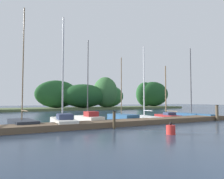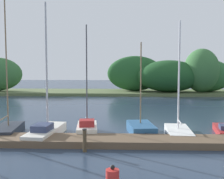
{
  "view_description": "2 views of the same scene",
  "coord_description": "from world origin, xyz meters",
  "px_view_note": "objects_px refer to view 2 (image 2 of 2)",
  "views": [
    {
      "loc": [
        -6.33,
        -1.74,
        1.71
      ],
      "look_at": [
        1.14,
        11.89,
        2.55
      ],
      "focal_mm": 33.78,
      "sensor_mm": 36.0,
      "label": 1
    },
    {
      "loc": [
        1.84,
        -2.71,
        3.94
      ],
      "look_at": [
        1.28,
        11.73,
        2.75
      ],
      "focal_mm": 43.94,
      "sensor_mm": 36.0,
      "label": 2
    }
  ],
  "objects_px": {
    "sailboat_5": "(141,128)",
    "channel_buoy_0": "(112,176)",
    "sailboat_2": "(8,129)",
    "sailboat_3": "(47,130)",
    "mooring_piling_1": "(85,140)",
    "sailboat_4": "(87,128)",
    "sailboat_6": "(178,129)"
  },
  "relations": [
    {
      "from": "mooring_piling_1",
      "to": "channel_buoy_0",
      "type": "height_order",
      "value": "mooring_piling_1"
    },
    {
      "from": "sailboat_3",
      "to": "sailboat_2",
      "type": "bearing_deg",
      "value": 81.44
    },
    {
      "from": "sailboat_3",
      "to": "mooring_piling_1",
      "type": "bearing_deg",
      "value": -130.35
    },
    {
      "from": "sailboat_4",
      "to": "sailboat_6",
      "type": "xyz_separation_m",
      "value": [
        5.33,
        0.05,
        -0.07
      ]
    },
    {
      "from": "sailboat_6",
      "to": "channel_buoy_0",
      "type": "bearing_deg",
      "value": 155.21
    },
    {
      "from": "sailboat_4",
      "to": "sailboat_2",
      "type": "bearing_deg",
      "value": 85.92
    },
    {
      "from": "sailboat_5",
      "to": "mooring_piling_1",
      "type": "xyz_separation_m",
      "value": [
        -2.84,
        -3.72,
        0.22
      ]
    },
    {
      "from": "sailboat_2",
      "to": "sailboat_4",
      "type": "height_order",
      "value": "sailboat_2"
    },
    {
      "from": "sailboat_2",
      "to": "sailboat_6",
      "type": "xyz_separation_m",
      "value": [
        9.97,
        0.27,
        -0.02
      ]
    },
    {
      "from": "sailboat_3",
      "to": "sailboat_6",
      "type": "relative_size",
      "value": 1.14
    },
    {
      "from": "sailboat_2",
      "to": "sailboat_4",
      "type": "relative_size",
      "value": 1.23
    },
    {
      "from": "sailboat_4",
      "to": "sailboat_3",
      "type": "bearing_deg",
      "value": 103.81
    },
    {
      "from": "sailboat_3",
      "to": "mooring_piling_1",
      "type": "height_order",
      "value": "sailboat_3"
    },
    {
      "from": "sailboat_6",
      "to": "sailboat_5",
      "type": "bearing_deg",
      "value": 85.18
    },
    {
      "from": "sailboat_5",
      "to": "mooring_piling_1",
      "type": "relative_size",
      "value": 5.03
    },
    {
      "from": "sailboat_2",
      "to": "mooring_piling_1",
      "type": "bearing_deg",
      "value": -129.11
    },
    {
      "from": "sailboat_2",
      "to": "sailboat_5",
      "type": "relative_size",
      "value": 1.46
    },
    {
      "from": "sailboat_2",
      "to": "sailboat_4",
      "type": "distance_m",
      "value": 4.64
    },
    {
      "from": "sailboat_4",
      "to": "channel_buoy_0",
      "type": "relative_size",
      "value": 10.16
    },
    {
      "from": "sailboat_5",
      "to": "sailboat_6",
      "type": "relative_size",
      "value": 0.82
    },
    {
      "from": "sailboat_4",
      "to": "mooring_piling_1",
      "type": "relative_size",
      "value": 5.94
    },
    {
      "from": "sailboat_5",
      "to": "mooring_piling_1",
      "type": "bearing_deg",
      "value": 134.96
    },
    {
      "from": "mooring_piling_1",
      "to": "channel_buoy_0",
      "type": "relative_size",
      "value": 1.71
    },
    {
      "from": "sailboat_2",
      "to": "sailboat_5",
      "type": "xyz_separation_m",
      "value": [
        7.8,
        0.56,
        -0.01
      ]
    },
    {
      "from": "sailboat_5",
      "to": "channel_buoy_0",
      "type": "height_order",
      "value": "sailboat_5"
    },
    {
      "from": "sailboat_5",
      "to": "mooring_piling_1",
      "type": "height_order",
      "value": "sailboat_5"
    },
    {
      "from": "sailboat_6",
      "to": "channel_buoy_0",
      "type": "xyz_separation_m",
      "value": [
        -3.58,
        -6.81,
        -0.06
      ]
    },
    {
      "from": "mooring_piling_1",
      "to": "sailboat_5",
      "type": "bearing_deg",
      "value": 52.7
    },
    {
      "from": "sailboat_2",
      "to": "sailboat_3",
      "type": "distance_m",
      "value": 2.53
    },
    {
      "from": "sailboat_3",
      "to": "sailboat_6",
      "type": "xyz_separation_m",
      "value": [
        7.51,
        0.87,
        -0.1
      ]
    },
    {
      "from": "sailboat_2",
      "to": "sailboat_3",
      "type": "xyz_separation_m",
      "value": [
        2.46,
        -0.6,
        0.07
      ]
    },
    {
      "from": "sailboat_5",
      "to": "sailboat_2",
      "type": "bearing_deg",
      "value": 86.37
    }
  ]
}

